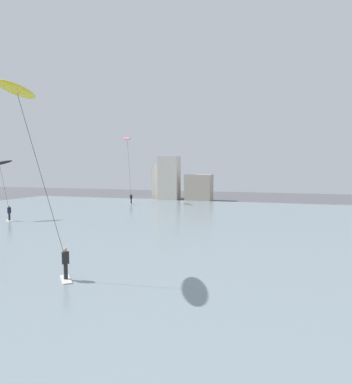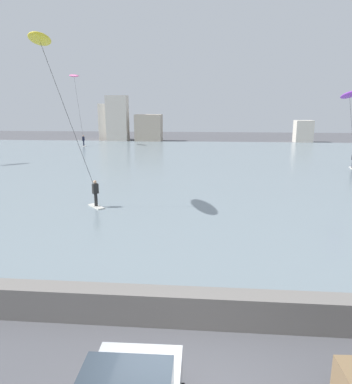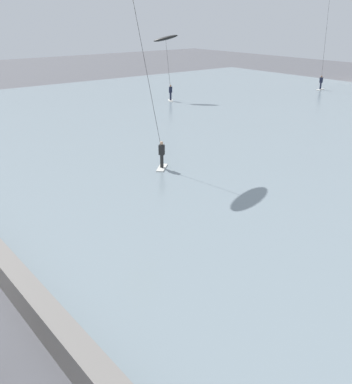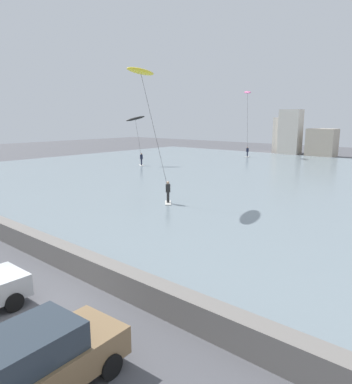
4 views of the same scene
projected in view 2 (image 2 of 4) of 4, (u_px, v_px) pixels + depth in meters
seawall_barrier at (186, 307)px, 10.33m from camera, size 60.00×0.70×0.98m
water_bay at (202, 167)px, 36.30m from camera, size 84.00×52.00×0.10m
far_shore_buildings at (144, 124)px, 63.26m from camera, size 36.68×5.34×7.75m
kitesurfer_purple at (350, 103)px, 32.77m from camera, size 2.62×3.76×7.48m
kitesurfer_yellow at (44, 52)px, 20.19m from camera, size 4.51×3.86×9.81m
kitesurfer_pink at (75, 83)px, 54.29m from camera, size 3.36×4.34×10.69m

